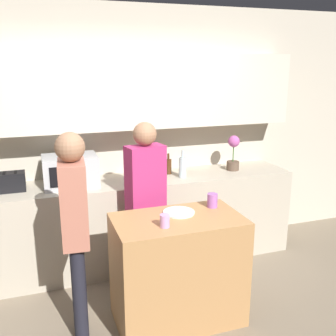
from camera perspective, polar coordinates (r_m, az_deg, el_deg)
back_wall at (r=4.21m, az=-7.08°, el=7.12°), size 6.40×0.40×2.70m
back_counter at (r=4.23m, az=-5.84°, el=-7.85°), size 3.60×0.62×0.94m
kitchen_island at (r=3.35m, az=1.43°, el=-14.52°), size 1.04×0.60×0.91m
microwave at (r=3.96m, az=-13.98°, el=-0.39°), size 0.52×0.39×0.30m
toaster at (r=3.97m, az=-21.84°, el=-1.88°), size 0.26×0.16×0.18m
potted_plant at (r=4.45m, az=9.46°, el=2.18°), size 0.14×0.14×0.40m
bottle_0 at (r=4.12m, az=-0.64°, el=-0.22°), size 0.06×0.06×0.23m
bottle_1 at (r=4.27m, az=0.05°, el=0.28°), size 0.07×0.07×0.23m
bottle_2 at (r=4.13m, az=2.13°, el=0.15°), size 0.08×0.08×0.30m
plate_on_island at (r=3.25m, az=1.58°, el=-6.44°), size 0.26×0.26×0.01m
cup_0 at (r=3.38m, az=6.46°, el=-4.70°), size 0.09×0.09×0.12m
cup_1 at (r=2.97m, az=-0.48°, el=-7.68°), size 0.07×0.07×0.10m
person_left at (r=3.61m, az=-3.26°, el=-3.69°), size 0.37×0.25×1.61m
person_center at (r=3.02m, az=-13.39°, el=-7.45°), size 0.22×0.35×1.64m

